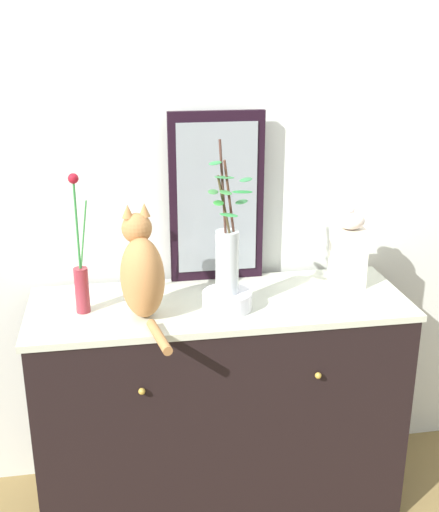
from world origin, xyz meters
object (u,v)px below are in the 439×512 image
Objects in this scene: vase_glass_clear at (227,255)px; vase_slim_green at (81,277)px; cat_sitting at (142,272)px; bowl_porcelain at (227,300)px; mirror_leaning at (217,198)px; jar_lidded_porcelain at (348,250)px; sideboard at (220,405)px.

vase_slim_green is at bearing 172.68° from vase_glass_clear.
cat_sitting is at bearing -179.73° from vase_glass_clear.
vase_glass_clear is at bearing 0.27° from cat_sitting.
bowl_porcelain is at bearing -6.91° from vase_slim_green.
mirror_leaning is 0.62m from vase_slim_green.
vase_glass_clear reaches higher than vase_slim_green.
mirror_leaning reaches higher than vase_glass_clear.
cat_sitting is 0.84× the size of vase_slim_green.
mirror_leaning is 0.56m from jar_lidded_porcelain.
cat_sitting is 0.31m from vase_glass_clear.
cat_sitting reaches higher than bowl_porcelain.
sideboard is 4.41× the size of jar_lidded_porcelain.
mirror_leaning is at bearing 83.07° from sideboard.
vase_slim_green is 0.53m from vase_glass_clear.
bowl_porcelain is 0.56× the size of jar_lidded_porcelain.
jar_lidded_porcelain is at bearing 4.94° from vase_slim_green.
cat_sitting is 0.23m from vase_slim_green.
vase_slim_green is at bearing 173.09° from bowl_porcelain.
vase_glass_clear is (0.01, -0.08, 0.67)m from sideboard.
sideboard is 0.80m from jar_lidded_porcelain.
jar_lidded_porcelain is at bearing 16.46° from bowl_porcelain.
jar_lidded_porcelain is at bearing 8.34° from sideboard.
bowl_porcelain is (0.01, -0.07, 0.49)m from sideboard.
jar_lidded_porcelain reaches higher than sideboard.
sideboard is at bearing 1.32° from vase_slim_green.
vase_glass_clear reaches higher than cat_sitting.
sideboard is 0.83m from mirror_leaning.
vase_slim_green is at bearing -175.06° from jar_lidded_porcelain.
vase_slim_green is 1.58× the size of jar_lidded_porcelain.
cat_sitting is 0.83m from jar_lidded_porcelain.
bowl_porcelain is 0.55m from jar_lidded_porcelain.
cat_sitting is at bearing -169.14° from jar_lidded_porcelain.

